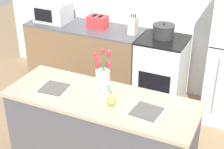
{
  "coord_description": "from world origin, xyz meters",
  "views": [
    {
      "loc": [
        1.23,
        -2.38,
        2.55
      ],
      "look_at": [
        0.0,
        0.25,
        1.03
      ],
      "focal_mm": 55.0,
      "sensor_mm": 36.0,
      "label": 1
    }
  ],
  "objects_px": {
    "flower_vase": "(103,79)",
    "knife_block": "(133,26)",
    "pear_figurine": "(111,100)",
    "stove_range": "(161,71)",
    "microwave": "(53,12)",
    "plate_setting_right": "(146,112)",
    "toaster": "(98,22)",
    "cooking_pot": "(163,31)",
    "plate_setting_left": "(54,89)"
  },
  "relations": [
    {
      "from": "microwave",
      "to": "knife_block",
      "type": "xyz_separation_m",
      "value": [
        1.24,
        0.01,
        -0.02
      ]
    },
    {
      "from": "pear_figurine",
      "to": "microwave",
      "type": "xyz_separation_m",
      "value": [
        -1.71,
        1.67,
        0.09
      ]
    },
    {
      "from": "plate_setting_left",
      "to": "stove_range",
      "type": "bearing_deg",
      "value": 71.16
    },
    {
      "from": "flower_vase",
      "to": "toaster",
      "type": "bearing_deg",
      "value": 118.77
    },
    {
      "from": "pear_figurine",
      "to": "plate_setting_left",
      "type": "distance_m",
      "value": 0.61
    },
    {
      "from": "flower_vase",
      "to": "pear_figurine",
      "type": "relative_size",
      "value": 3.24
    },
    {
      "from": "plate_setting_left",
      "to": "microwave",
      "type": "relative_size",
      "value": 0.73
    },
    {
      "from": "plate_setting_left",
      "to": "knife_block",
      "type": "xyz_separation_m",
      "value": [
        0.14,
        1.67,
        0.11
      ]
    },
    {
      "from": "plate_setting_left",
      "to": "toaster",
      "type": "height_order",
      "value": "toaster"
    },
    {
      "from": "flower_vase",
      "to": "plate_setting_left",
      "type": "height_order",
      "value": "flower_vase"
    },
    {
      "from": "pear_figurine",
      "to": "knife_block",
      "type": "height_order",
      "value": "knife_block"
    },
    {
      "from": "plate_setting_right",
      "to": "cooking_pot",
      "type": "bearing_deg",
      "value": 102.9
    },
    {
      "from": "plate_setting_left",
      "to": "plate_setting_right",
      "type": "height_order",
      "value": "same"
    },
    {
      "from": "cooking_pot",
      "to": "flower_vase",
      "type": "bearing_deg",
      "value": -92.38
    },
    {
      "from": "cooking_pot",
      "to": "plate_setting_left",
      "type": "bearing_deg",
      "value": -107.38
    },
    {
      "from": "stove_range",
      "to": "microwave",
      "type": "bearing_deg",
      "value": -179.98
    },
    {
      "from": "pear_figurine",
      "to": "plate_setting_left",
      "type": "bearing_deg",
      "value": 179.06
    },
    {
      "from": "stove_range",
      "to": "toaster",
      "type": "distance_m",
      "value": 1.1
    },
    {
      "from": "stove_range",
      "to": "plate_setting_left",
      "type": "bearing_deg",
      "value": -108.84
    },
    {
      "from": "plate_setting_right",
      "to": "cooking_pot",
      "type": "xyz_separation_m",
      "value": [
        -0.39,
        1.72,
        0.09
      ]
    },
    {
      "from": "stove_range",
      "to": "pear_figurine",
      "type": "relative_size",
      "value": 6.69
    },
    {
      "from": "plate_setting_left",
      "to": "toaster",
      "type": "distance_m",
      "value": 1.72
    },
    {
      "from": "stove_range",
      "to": "cooking_pot",
      "type": "relative_size",
      "value": 3.23
    },
    {
      "from": "stove_range",
      "to": "knife_block",
      "type": "bearing_deg",
      "value": 178.51
    },
    {
      "from": "flower_vase",
      "to": "pear_figurine",
      "type": "height_order",
      "value": "flower_vase"
    },
    {
      "from": "cooking_pot",
      "to": "microwave",
      "type": "relative_size",
      "value": 0.59
    },
    {
      "from": "pear_figurine",
      "to": "plate_setting_right",
      "type": "relative_size",
      "value": 0.39
    },
    {
      "from": "flower_vase",
      "to": "microwave",
      "type": "distance_m",
      "value": 2.21
    },
    {
      "from": "flower_vase",
      "to": "pear_figurine",
      "type": "bearing_deg",
      "value": -41.05
    },
    {
      "from": "toaster",
      "to": "knife_block",
      "type": "relative_size",
      "value": 1.04
    },
    {
      "from": "plate_setting_left",
      "to": "plate_setting_right",
      "type": "distance_m",
      "value": 0.93
    },
    {
      "from": "plate_setting_right",
      "to": "toaster",
      "type": "bearing_deg",
      "value": 128.24
    },
    {
      "from": "plate_setting_right",
      "to": "microwave",
      "type": "bearing_deg",
      "value": 140.85
    },
    {
      "from": "pear_figurine",
      "to": "plate_setting_right",
      "type": "bearing_deg",
      "value": 1.76
    },
    {
      "from": "plate_setting_right",
      "to": "plate_setting_left",
      "type": "bearing_deg",
      "value": 180.0
    },
    {
      "from": "stove_range",
      "to": "microwave",
      "type": "height_order",
      "value": "microwave"
    },
    {
      "from": "cooking_pot",
      "to": "pear_figurine",
      "type": "bearing_deg",
      "value": -87.7
    },
    {
      "from": "plate_setting_right",
      "to": "toaster",
      "type": "distance_m",
      "value": 2.13
    },
    {
      "from": "pear_figurine",
      "to": "cooking_pot",
      "type": "distance_m",
      "value": 1.73
    },
    {
      "from": "plate_setting_right",
      "to": "cooking_pot",
      "type": "distance_m",
      "value": 1.76
    },
    {
      "from": "pear_figurine",
      "to": "plate_setting_right",
      "type": "xyz_separation_m",
      "value": [
        0.32,
        0.01,
        -0.04
      ]
    },
    {
      "from": "pear_figurine",
      "to": "knife_block",
      "type": "distance_m",
      "value": 1.74
    },
    {
      "from": "flower_vase",
      "to": "cooking_pot",
      "type": "bearing_deg",
      "value": 87.62
    },
    {
      "from": "stove_range",
      "to": "knife_block",
      "type": "relative_size",
      "value": 3.4
    },
    {
      "from": "flower_vase",
      "to": "knife_block",
      "type": "bearing_deg",
      "value": 102.12
    },
    {
      "from": "flower_vase",
      "to": "plate_setting_right",
      "type": "height_order",
      "value": "flower_vase"
    },
    {
      "from": "stove_range",
      "to": "plate_setting_right",
      "type": "relative_size",
      "value": 2.63
    },
    {
      "from": "knife_block",
      "to": "microwave",
      "type": "bearing_deg",
      "value": -179.45
    },
    {
      "from": "stove_range",
      "to": "toaster",
      "type": "relative_size",
      "value": 3.28
    },
    {
      "from": "cooking_pot",
      "to": "knife_block",
      "type": "relative_size",
      "value": 1.06
    }
  ]
}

